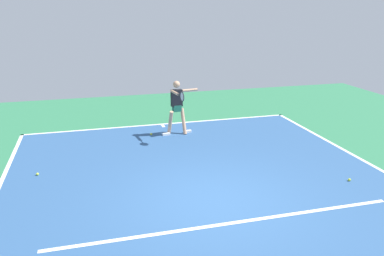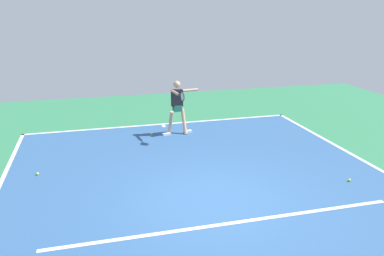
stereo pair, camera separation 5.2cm
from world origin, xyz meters
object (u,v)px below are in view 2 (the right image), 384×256
Objects in this scene: tennis_ball_centre_court at (38,174)px; tennis_ball_near_player at (349,180)px; tennis_ball_by_sideline at (152,134)px; tennis_player at (178,104)px.

tennis_ball_near_player is (-7.08, 2.26, 0.00)m from tennis_ball_centre_court.
tennis_ball_by_sideline is at bearing -49.73° from tennis_ball_near_player.
tennis_ball_centre_court is at bearing -17.71° from tennis_ball_near_player.
tennis_ball_by_sideline is at bearing -16.63° from tennis_player.
tennis_ball_near_player is 1.00× the size of tennis_ball_by_sideline.
tennis_ball_near_player is at bearing 162.29° from tennis_ball_centre_court.
tennis_ball_near_player is (-3.07, 4.49, -0.95)m from tennis_player.
tennis_ball_by_sideline is (-3.17, -2.35, 0.00)m from tennis_ball_centre_court.
tennis_ball_centre_court is (4.01, 2.22, -0.95)m from tennis_player.
tennis_ball_by_sideline is (3.91, -4.61, 0.00)m from tennis_ball_near_player.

